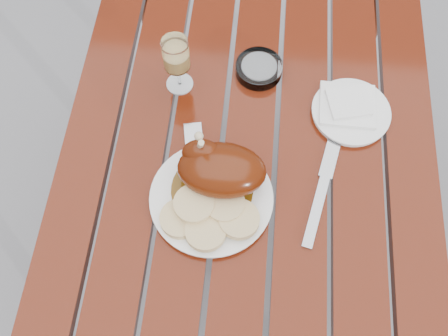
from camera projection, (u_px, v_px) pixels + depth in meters
The scene contains 11 objects.
ground at pixel (240, 234), 1.77m from camera, with size 60.00×60.00×0.00m, color slate.
table at pixel (244, 192), 1.43m from camera, with size 0.80×1.20×0.75m, color #601A0B.
dinner_plate at pixel (211, 198), 1.01m from camera, with size 0.25×0.25×0.02m, color white.
roast_duck at pixel (218, 169), 0.97m from camera, with size 0.19×0.17×0.13m.
bread_dumplings at pixel (209, 215), 0.96m from camera, with size 0.19×0.14×0.03m.
wine_glass at pixel (177, 65), 1.08m from camera, with size 0.06×0.06×0.14m, color #ECC36B.
side_plate at pixel (351, 112), 1.10m from camera, with size 0.17×0.17×0.01m, color white.
napkin at pixel (347, 105), 1.09m from camera, with size 0.12×0.11×0.01m, color white.
ashtray at pixel (259, 69), 1.14m from camera, with size 0.11×0.11×0.03m, color #B2B7BC.
fork at pixel (197, 171), 1.04m from camera, with size 0.02×0.20×0.01m, color gray.
knife at pixel (319, 198), 1.01m from camera, with size 0.02×0.22×0.01m, color gray.
Camera 1 is at (-0.01, -0.57, 1.69)m, focal length 40.00 mm.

